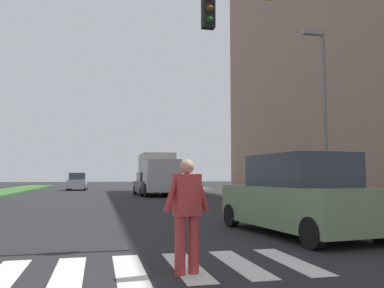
% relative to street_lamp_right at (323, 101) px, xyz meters
% --- Properties ---
extents(ground_plane, '(140.00, 140.00, 0.00)m').
position_rel_street_lamp_right_xyz_m(ground_plane, '(-8.27, 13.78, -4.59)').
color(ground_plane, '#262628').
extents(crosswalk, '(4.95, 2.20, 0.01)m').
position_rel_street_lamp_right_xyz_m(crosswalk, '(-8.27, -8.57, -4.59)').
color(crosswalk, silver).
rests_on(crosswalk, ground_plane).
extents(sidewalk_right, '(3.00, 64.00, 0.15)m').
position_rel_street_lamp_right_xyz_m(sidewalk_right, '(0.60, 11.78, -4.52)').
color(sidewalk_right, '#9E9991').
rests_on(sidewalk_right, ground_plane).
extents(street_lamp_right, '(1.02, 0.24, 7.50)m').
position_rel_street_lamp_right_xyz_m(street_lamp_right, '(0.00, 0.00, 0.00)').
color(street_lamp_right, slate).
rests_on(street_lamp_right, sidewalk_right).
extents(pedestrian_performer, '(0.75, 0.31, 1.69)m').
position_rel_street_lamp_right_xyz_m(pedestrian_performer, '(-7.92, -9.06, -3.66)').
color(pedestrian_performer, '#B23333').
rests_on(pedestrian_performer, ground_plane).
extents(suv_crossing, '(2.43, 4.78, 1.97)m').
position_rel_street_lamp_right_xyz_m(suv_crossing, '(-4.43, -5.87, -3.66)').
color(suv_crossing, gray).
rests_on(suv_crossing, ground_plane).
extents(sedan_midblock, '(2.07, 4.31, 1.69)m').
position_rel_street_lamp_right_xyz_m(sedan_midblock, '(-5.51, 14.76, -3.81)').
color(sedan_midblock, '#474C51').
rests_on(sedan_midblock, ground_plane).
extents(sedan_distant, '(1.88, 4.21, 1.74)m').
position_rel_street_lamp_right_xyz_m(sedan_distant, '(-11.26, 26.81, -3.79)').
color(sedan_distant, '#B7B7BC').
rests_on(sedan_distant, ground_plane).
extents(truck_box_delivery, '(2.40, 6.20, 3.10)m').
position_rel_street_lamp_right_xyz_m(truck_box_delivery, '(-4.96, 14.09, -2.96)').
color(truck_box_delivery, '#B7B7BC').
rests_on(truck_box_delivery, ground_plane).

